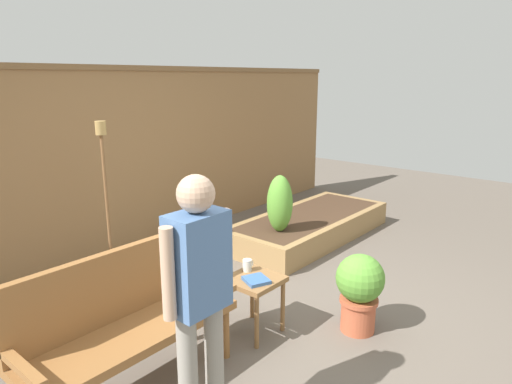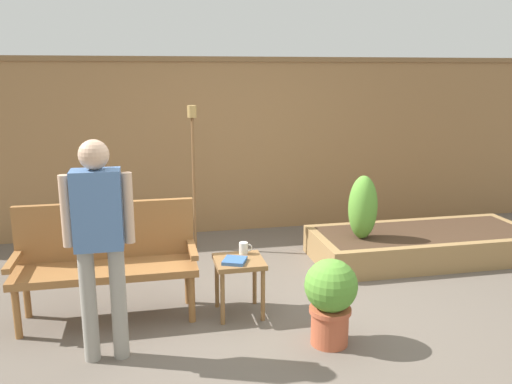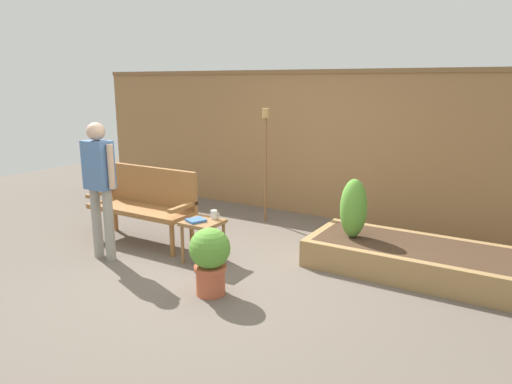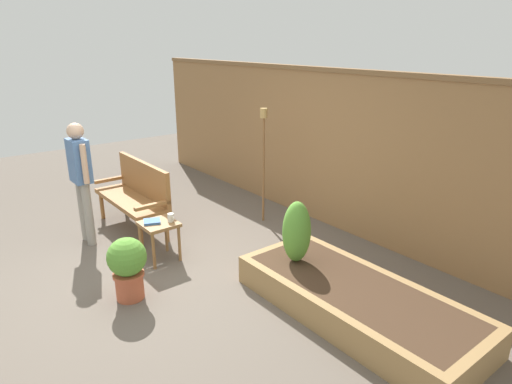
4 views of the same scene
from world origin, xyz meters
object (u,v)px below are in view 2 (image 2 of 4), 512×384
(tiki_torch, at_px, (193,152))
(person_by_bench, at_px, (99,232))
(potted_boxwood, at_px, (331,297))
(shrub_near_bench, at_px, (363,207))
(cup_on_table, at_px, (244,248))
(garden_bench, at_px, (107,252))
(side_table, at_px, (239,269))
(book_on_table, at_px, (235,261))

(tiki_torch, relative_size, person_by_bench, 1.04)
(potted_boxwood, xyz_separation_m, shrub_near_bench, (0.87, 1.48, 0.25))
(cup_on_table, bearing_deg, garden_bench, 175.83)
(garden_bench, distance_m, side_table, 1.09)
(garden_bench, xyz_separation_m, book_on_table, (1.02, -0.27, -0.05))
(potted_boxwood, distance_m, tiki_torch, 2.60)
(side_table, distance_m, potted_boxwood, 0.85)
(garden_bench, xyz_separation_m, tiki_torch, (0.87, 1.53, 0.58))
(shrub_near_bench, bearing_deg, side_table, -149.65)
(cup_on_table, xyz_separation_m, book_on_table, (-0.11, -0.19, -0.04))
(garden_bench, relative_size, side_table, 3.00)
(book_on_table, bearing_deg, shrub_near_bench, 54.42)
(garden_bench, distance_m, cup_on_table, 1.13)
(cup_on_table, relative_size, person_by_bench, 0.07)
(cup_on_table, bearing_deg, book_on_table, -120.67)
(garden_bench, bearing_deg, side_table, -11.21)
(cup_on_table, distance_m, potted_boxwood, 0.93)
(side_table, relative_size, shrub_near_bench, 0.73)
(garden_bench, xyz_separation_m, side_table, (1.06, -0.21, -0.15))
(side_table, bearing_deg, cup_on_table, 63.09)
(potted_boxwood, height_order, tiki_torch, tiki_torch)
(potted_boxwood, distance_m, shrub_near_bench, 1.73)
(side_table, bearing_deg, book_on_table, -127.69)
(book_on_table, relative_size, tiki_torch, 0.12)
(side_table, relative_size, potted_boxwood, 0.73)
(cup_on_table, height_order, person_by_bench, person_by_bench)
(cup_on_table, xyz_separation_m, potted_boxwood, (0.50, -0.76, -0.15))
(shrub_near_bench, relative_size, tiki_torch, 0.41)
(book_on_table, bearing_deg, tiki_torch, 117.88)
(shrub_near_bench, bearing_deg, book_on_table, -148.70)
(shrub_near_bench, relative_size, person_by_bench, 0.42)
(tiki_torch, distance_m, person_by_bench, 2.40)
(side_table, distance_m, shrub_near_bench, 1.68)
(garden_bench, xyz_separation_m, shrub_near_bench, (2.50, 0.63, 0.09))
(garden_bench, bearing_deg, cup_on_table, -4.17)
(garden_bench, height_order, book_on_table, garden_bench)
(garden_bench, relative_size, tiki_torch, 0.88)
(potted_boxwood, relative_size, shrub_near_bench, 1.00)
(person_by_bench, bearing_deg, potted_boxwood, -4.73)
(side_table, height_order, book_on_table, book_on_table)
(garden_bench, height_order, side_table, garden_bench)
(potted_boxwood, bearing_deg, person_by_bench, 175.27)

